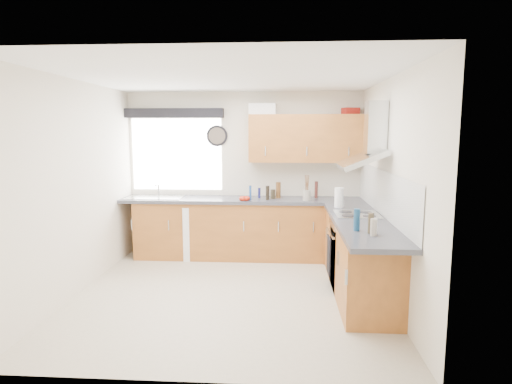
# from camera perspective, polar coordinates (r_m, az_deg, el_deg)

# --- Properties ---
(ground_plane) EXTENTS (3.60, 3.60, 0.00)m
(ground_plane) POSITION_cam_1_polar(r_m,az_deg,el_deg) (5.20, -3.45, -13.42)
(ground_plane) COLOR beige
(ceiling) EXTENTS (3.60, 3.60, 0.02)m
(ceiling) POSITION_cam_1_polar(r_m,az_deg,el_deg) (4.87, -3.70, 15.10)
(ceiling) COLOR white
(ceiling) RESTS_ON wall_back
(wall_back) EXTENTS (3.60, 0.02, 2.50)m
(wall_back) POSITION_cam_1_polar(r_m,az_deg,el_deg) (6.66, -1.63, 2.44)
(wall_back) COLOR silver
(wall_back) RESTS_ON ground_plane
(wall_front) EXTENTS (3.60, 0.02, 2.50)m
(wall_front) POSITION_cam_1_polar(r_m,az_deg,el_deg) (3.13, -7.71, -4.04)
(wall_front) COLOR silver
(wall_front) RESTS_ON ground_plane
(wall_left) EXTENTS (0.02, 3.60, 2.50)m
(wall_left) POSITION_cam_1_polar(r_m,az_deg,el_deg) (5.41, -22.85, 0.51)
(wall_left) COLOR silver
(wall_left) RESTS_ON ground_plane
(wall_right) EXTENTS (0.02, 3.60, 2.50)m
(wall_right) POSITION_cam_1_polar(r_m,az_deg,el_deg) (4.98, 17.42, 0.18)
(wall_right) COLOR silver
(wall_right) RESTS_ON ground_plane
(window) EXTENTS (1.40, 0.02, 1.10)m
(window) POSITION_cam_1_polar(r_m,az_deg,el_deg) (6.80, -10.52, 4.97)
(window) COLOR white
(window) RESTS_ON wall_back
(window_blind) EXTENTS (1.50, 0.18, 0.14)m
(window_blind) POSITION_cam_1_polar(r_m,az_deg,el_deg) (6.71, -10.85, 10.30)
(window_blind) COLOR black
(window_blind) RESTS_ON wall_back
(splashback) EXTENTS (0.01, 3.00, 0.54)m
(splashback) POSITION_cam_1_polar(r_m,az_deg,el_deg) (5.28, 16.52, -0.13)
(splashback) COLOR white
(splashback) RESTS_ON wall_right
(base_cab_back) EXTENTS (3.00, 0.58, 0.86)m
(base_cab_back) POSITION_cam_1_polar(r_m,az_deg,el_deg) (6.52, -2.71, -5.00)
(base_cab_back) COLOR brown
(base_cab_back) RESTS_ON ground_plane
(base_cab_corner) EXTENTS (0.60, 0.60, 0.86)m
(base_cab_corner) POSITION_cam_1_polar(r_m,az_deg,el_deg) (6.53, 11.44, -5.13)
(base_cab_corner) COLOR brown
(base_cab_corner) RESTS_ON ground_plane
(base_cab_right) EXTENTS (0.58, 2.10, 0.86)m
(base_cab_right) POSITION_cam_1_polar(r_m,az_deg,el_deg) (5.24, 13.54, -8.48)
(base_cab_right) COLOR brown
(base_cab_right) RESTS_ON ground_plane
(worktop_back) EXTENTS (3.60, 0.62, 0.05)m
(worktop_back) POSITION_cam_1_polar(r_m,az_deg,el_deg) (6.41, -1.86, -1.07)
(worktop_back) COLOR #33353D
(worktop_back) RESTS_ON base_cab_back
(worktop_right) EXTENTS (0.62, 2.42, 0.05)m
(worktop_right) POSITION_cam_1_polar(r_m,az_deg,el_deg) (4.98, 13.89, -3.95)
(worktop_right) COLOR #33353D
(worktop_right) RESTS_ON base_cab_right
(sink) EXTENTS (0.84, 0.46, 0.10)m
(sink) POSITION_cam_1_polar(r_m,az_deg,el_deg) (6.66, -13.33, -0.37)
(sink) COLOR #B9BFC3
(sink) RESTS_ON worktop_back
(oven) EXTENTS (0.56, 0.58, 0.85)m
(oven) POSITION_cam_1_polar(r_m,az_deg,el_deg) (5.38, 13.16, -8.08)
(oven) COLOR black
(oven) RESTS_ON ground_plane
(hob_plate) EXTENTS (0.52, 0.52, 0.01)m
(hob_plate) POSITION_cam_1_polar(r_m,az_deg,el_deg) (5.27, 13.33, -2.93)
(hob_plate) COLOR #B9BFC3
(hob_plate) RESTS_ON worktop_right
(extractor_hood) EXTENTS (0.52, 0.78, 0.66)m
(extractor_hood) POSITION_cam_1_polar(r_m,az_deg,el_deg) (5.19, 14.73, 6.35)
(extractor_hood) COLOR #B9BFC3
(extractor_hood) RESTS_ON wall_right
(upper_cabinets) EXTENTS (1.70, 0.35, 0.70)m
(upper_cabinets) POSITION_cam_1_polar(r_m,az_deg,el_deg) (6.43, 6.73, 7.10)
(upper_cabinets) COLOR brown
(upper_cabinets) RESTS_ON wall_back
(washing_machine) EXTENTS (0.66, 0.64, 0.80)m
(washing_machine) POSITION_cam_1_polar(r_m,az_deg,el_deg) (6.61, -7.37, -5.12)
(washing_machine) COLOR white
(washing_machine) RESTS_ON ground_plane
(wall_clock) EXTENTS (0.32, 0.04, 0.32)m
(wall_clock) POSITION_cam_1_polar(r_m,az_deg,el_deg) (6.64, -5.24, 7.47)
(wall_clock) COLOR black
(wall_clock) RESTS_ON wall_back
(casserole) EXTENTS (0.41, 0.31, 0.16)m
(casserole) POSITION_cam_1_polar(r_m,az_deg,el_deg) (6.53, 0.94, 10.97)
(casserole) COLOR white
(casserole) RESTS_ON upper_cabinets
(storage_box) EXTENTS (0.26, 0.24, 0.10)m
(storage_box) POSITION_cam_1_polar(r_m,az_deg,el_deg) (6.60, 12.49, 10.47)
(storage_box) COLOR #A71C14
(storage_box) RESTS_ON upper_cabinets
(utensil_pot) EXTENTS (0.12, 0.12, 0.15)m
(utensil_pot) POSITION_cam_1_polar(r_m,az_deg,el_deg) (6.22, 6.78, -0.45)
(utensil_pot) COLOR gray
(utensil_pot) RESTS_ON worktop_back
(kitchen_roll) EXTENTS (0.14, 0.14, 0.26)m
(kitchen_roll) POSITION_cam_1_polar(r_m,az_deg,el_deg) (5.74, 11.01, -0.72)
(kitchen_roll) COLOR white
(kitchen_roll) RESTS_ON worktop_right
(tomato_cluster) EXTENTS (0.17, 0.17, 0.06)m
(tomato_cluster) POSITION_cam_1_polar(r_m,az_deg,el_deg) (6.20, -1.56, -0.86)
(tomato_cluster) COLOR #B6210D
(tomato_cluster) RESTS_ON worktop_back
(jar_0) EXTENTS (0.07, 0.07, 0.24)m
(jar_0) POSITION_cam_1_polar(r_m,az_deg,el_deg) (6.42, 2.99, 0.25)
(jar_0) COLOR brown
(jar_0) RESTS_ON worktop_back
(jar_1) EXTENTS (0.07, 0.07, 0.14)m
(jar_1) POSITION_cam_1_polar(r_m,az_deg,el_deg) (6.36, 2.27, -0.29)
(jar_1) COLOR #322A1C
(jar_1) RESTS_ON worktop_back
(jar_2) EXTENTS (0.05, 0.05, 0.25)m
(jar_2) POSITION_cam_1_polar(r_m,az_deg,el_deg) (6.49, 8.03, 0.31)
(jar_2) COLOR #4C201B
(jar_2) RESTS_ON worktop_back
(jar_3) EXTENTS (0.04, 0.04, 0.21)m
(jar_3) POSITION_cam_1_polar(r_m,az_deg,el_deg) (6.23, -0.77, -0.11)
(jar_3) COLOR navy
(jar_3) RESTS_ON worktop_back
(jar_4) EXTENTS (0.05, 0.05, 0.21)m
(jar_4) POSITION_cam_1_polar(r_m,az_deg,el_deg) (6.22, 1.55, -0.13)
(jar_4) COLOR black
(jar_4) RESTS_ON worktop_back
(jar_5) EXTENTS (0.04, 0.04, 0.15)m
(jar_5) POSITION_cam_1_polar(r_m,az_deg,el_deg) (6.45, 0.44, -0.11)
(jar_5) COLOR #181953
(jar_5) RESTS_ON worktop_back
(bottle_0) EXTENTS (0.06, 0.06, 0.22)m
(bottle_0) POSITION_cam_1_polar(r_m,az_deg,el_deg) (4.43, 13.29, -3.62)
(bottle_0) COLOR navy
(bottle_0) RESTS_ON worktop_right
(bottle_1) EXTENTS (0.06, 0.06, 0.17)m
(bottle_1) POSITION_cam_1_polar(r_m,az_deg,el_deg) (4.25, 15.42, -4.56)
(bottle_1) COLOR #A3998B
(bottle_1) RESTS_ON worktop_right
(bottle_2) EXTENTS (0.06, 0.06, 0.21)m
(bottle_2) POSITION_cam_1_polar(r_m,az_deg,el_deg) (4.34, 15.07, -4.05)
(bottle_2) COLOR #403623
(bottle_2) RESTS_ON worktop_right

